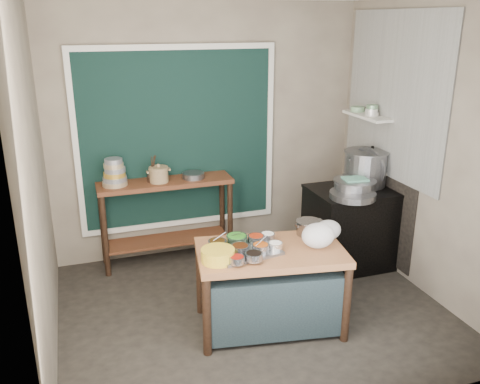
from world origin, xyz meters
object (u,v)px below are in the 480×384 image
object	(u,v)px
prep_table	(270,288)
back_counter	(167,221)
condiment_tray	(246,251)
utensil_cup	(154,177)
stove_block	(351,228)
steamer	(355,187)
ceramic_crock	(159,175)
yellow_basin	(218,255)
stock_pot	(365,168)
saucepan	(309,228)

from	to	relation	value
prep_table	back_counter	world-z (taller)	back_counter
condiment_tray	utensil_cup	distance (m)	1.67
stove_block	steamer	xyz separation A→B (m)	(-0.07, -0.12, 0.53)
stove_block	condiment_tray	distance (m)	1.77
ceramic_crock	steamer	size ratio (longest dim) A/B	0.48
prep_table	utensil_cup	bearing A→B (deg)	123.77
condiment_tray	yellow_basin	distance (m)	0.28
yellow_basin	ceramic_crock	xyz separation A→B (m)	(-0.18, 1.62, 0.22)
prep_table	back_counter	distance (m)	1.69
stove_block	stock_pot	distance (m)	0.68
ceramic_crock	steamer	world-z (taller)	ceramic_crock
stove_block	utensil_cup	world-z (taller)	utensil_cup
stove_block	stock_pot	xyz separation A→B (m)	(0.18, 0.10, 0.65)
back_counter	yellow_basin	world-z (taller)	back_counter
prep_table	utensil_cup	distance (m)	1.85
saucepan	stock_pot	xyz separation A→B (m)	(1.04, 0.77, 0.25)
condiment_tray	steamer	size ratio (longest dim) A/B	1.17
prep_table	ceramic_crock	bearing A→B (deg)	122.73
yellow_basin	steamer	xyz separation A→B (m)	(1.72, 0.80, 0.15)
prep_table	stock_pot	xyz separation A→B (m)	(1.48, 0.95, 0.70)
condiment_tray	utensil_cup	xyz separation A→B (m)	(-0.50, 1.58, 0.23)
steamer	saucepan	bearing A→B (deg)	-145.10
back_counter	stock_pot	distance (m)	2.25
prep_table	yellow_basin	distance (m)	0.65
ceramic_crock	stove_block	bearing A→B (deg)	-19.56
stove_block	stock_pot	bearing A→B (deg)	29.26
back_counter	ceramic_crock	size ratio (longest dim) A/B	6.67
stove_block	yellow_basin	bearing A→B (deg)	-152.72
utensil_cup	steamer	bearing A→B (deg)	-23.68
back_counter	stove_block	size ratio (longest dim) A/B	1.61
stove_block	steamer	world-z (taller)	steamer
prep_table	stove_block	world-z (taller)	stove_block
back_counter	utensil_cup	bearing A→B (deg)	176.38
condiment_tray	steamer	world-z (taller)	steamer
yellow_basin	utensil_cup	bearing A→B (deg)	97.98
yellow_basin	utensil_cup	xyz separation A→B (m)	(-0.23, 1.66, 0.19)
stove_block	yellow_basin	size ratio (longest dim) A/B	3.28
back_counter	stock_pot	world-z (taller)	stock_pot
back_counter	steamer	world-z (taller)	steamer
condiment_tray	stove_block	bearing A→B (deg)	29.04
stove_block	prep_table	bearing A→B (deg)	-146.82
utensil_cup	ceramic_crock	distance (m)	0.07
stove_block	yellow_basin	distance (m)	2.05
ceramic_crock	stock_pot	world-z (taller)	stock_pot
prep_table	stove_block	xyz separation A→B (m)	(1.30, 0.85, 0.05)
saucepan	steamer	xyz separation A→B (m)	(0.79, 0.55, 0.14)
utensil_cup	yellow_basin	bearing A→B (deg)	-82.02
yellow_basin	stove_block	bearing A→B (deg)	27.28
utensil_cup	ceramic_crock	world-z (taller)	ceramic_crock
stove_block	saucepan	world-z (taller)	saucepan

